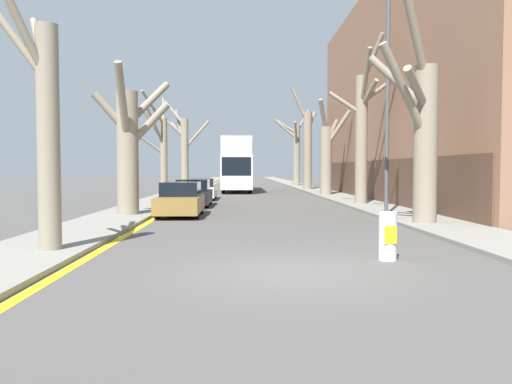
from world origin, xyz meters
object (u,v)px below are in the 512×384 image
at_px(parked_car_2, 201,189).
at_px(street_tree_right_2, 327,155).
at_px(street_tree_left_2, 161,151).
at_px(street_tree_left_1, 129,145).
at_px(street_tree_right_1, 363,130).
at_px(street_tree_right_0, 422,131).
at_px(street_tree_right_4, 296,151).
at_px(street_tree_right_3, 307,147).
at_px(street_tree_left_0, 43,118).
at_px(parked_car_1, 193,193).
at_px(lamp_post, 385,92).
at_px(parked_car_0, 180,200).
at_px(traffic_bollard, 388,236).
at_px(double_decker_bus, 237,162).
at_px(street_tree_left_3, 184,149).

bearing_deg(parked_car_2, street_tree_right_2, 23.34).
bearing_deg(street_tree_left_2, street_tree_left_1, -88.71).
distance_m(street_tree_right_1, parked_car_2, 11.36).
height_order(street_tree_right_1, street_tree_right_2, street_tree_right_1).
height_order(street_tree_right_0, street_tree_right_4, street_tree_right_4).
distance_m(street_tree_left_2, street_tree_right_3, 19.36).
relative_size(street_tree_left_0, parked_car_1, 1.53).
height_order(street_tree_right_1, lamp_post, lamp_post).
xyz_separation_m(parked_car_0, parked_car_1, (0.00, 5.74, -0.00)).
xyz_separation_m(street_tree_right_1, parked_car_1, (-9.11, 0.02, -3.39)).
bearing_deg(street_tree_right_1, traffic_bollard, -102.01).
relative_size(street_tree_left_1, parked_car_1, 1.39).
bearing_deg(street_tree_left_0, street_tree_left_2, 90.80).
distance_m(parked_car_2, lamp_post, 15.72).
height_order(parked_car_0, traffic_bollard, parked_car_0).
distance_m(double_decker_bus, traffic_bollard, 34.16).
bearing_deg(street_tree_right_4, double_decker_bus, -118.54).
relative_size(street_tree_left_2, street_tree_right_4, 0.74).
height_order(street_tree_right_1, parked_car_1, street_tree_right_1).
height_order(street_tree_left_1, street_tree_right_1, street_tree_right_1).
distance_m(double_decker_bus, parked_car_0, 23.74).
relative_size(street_tree_left_1, street_tree_right_4, 0.69).
height_order(double_decker_bus, traffic_bollard, double_decker_bus).
height_order(street_tree_right_0, parked_car_0, street_tree_right_0).
distance_m(street_tree_left_3, traffic_bollard, 31.51).
bearing_deg(street_tree_left_1, street_tree_left_3, 90.12).
distance_m(street_tree_left_0, street_tree_left_1, 9.04).
bearing_deg(street_tree_left_3, street_tree_right_3, 26.41).
bearing_deg(double_decker_bus, parked_car_1, -97.20).
height_order(street_tree_right_0, street_tree_right_1, street_tree_right_1).
bearing_deg(parked_car_2, street_tree_right_1, -32.79).
xyz_separation_m(street_tree_left_3, street_tree_right_1, (11.20, -14.30, 0.44)).
bearing_deg(street_tree_right_1, street_tree_left_1, -151.60).
bearing_deg(street_tree_left_3, lamp_post, -63.54).
relative_size(street_tree_right_2, parked_car_1, 1.61).
height_order(parked_car_1, lamp_post, lamp_post).
distance_m(street_tree_left_3, street_tree_right_2, 11.93).
relative_size(street_tree_right_1, street_tree_right_2, 1.29).
bearing_deg(street_tree_right_0, street_tree_right_3, 89.99).
height_order(street_tree_left_3, parked_car_0, street_tree_left_3).
xyz_separation_m(street_tree_left_3, street_tree_right_3, (10.87, 5.40, 0.43)).
xyz_separation_m(double_decker_bus, parked_car_2, (-2.25, -11.97, -1.95)).
relative_size(street_tree_right_3, street_tree_right_4, 1.09).
bearing_deg(street_tree_left_3, street_tree_left_0, -89.84).
bearing_deg(street_tree_left_3, street_tree_right_2, -22.65).
bearing_deg(street_tree_right_1, parked_car_2, 147.21).
xyz_separation_m(parked_car_0, lamp_post, (8.35, -0.97, 4.40)).
distance_m(street_tree_left_0, street_tree_left_3, 29.37).
bearing_deg(street_tree_right_2, street_tree_right_1, -88.78).
height_order(street_tree_right_2, parked_car_2, street_tree_right_2).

